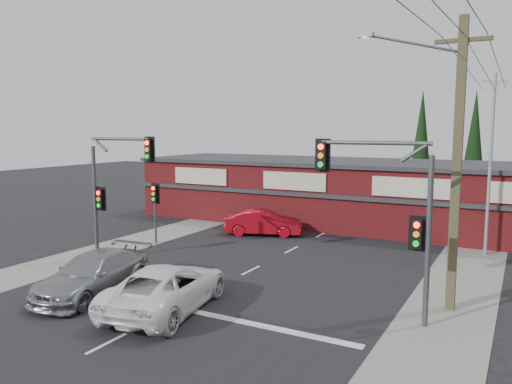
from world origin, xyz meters
The scene contains 18 objects.
ground centered at (0.00, 0.00, 0.00)m, with size 120.00×120.00×0.00m, color black.
road_strip centered at (0.00, 5.00, 0.01)m, with size 14.00×70.00×0.01m, color black.
verge_left centered at (-8.50, 5.00, 0.01)m, with size 3.00×70.00×0.02m, color gray.
verge_right centered at (8.50, 5.00, 0.01)m, with size 3.00×70.00×0.02m, color gray.
stop_line centered at (3.50, -1.50, 0.01)m, with size 6.50×0.35×0.01m, color silver.
white_suv centered at (-0.25, -1.73, 0.80)m, with size 2.65×5.76×1.60m, color white.
silver_suv centered at (-3.74, -1.81, 0.78)m, with size 2.20×5.41×1.57m, color #95979A.
red_sedan centered at (-3.04, 10.88, 0.75)m, with size 1.59×4.56×1.50m, color #AD0A17.
lane_dashes centered at (0.00, -0.49, 0.02)m, with size 0.12×36.61×0.01m.
shop_building centered at (-0.99, 16.99, 2.13)m, with size 27.30×8.40×4.22m.
conifer_near centered at (3.50, 24.00, 5.48)m, with size 1.80×1.80×9.25m.
conifer_far centered at (7.00, 26.00, 5.48)m, with size 1.80×1.80×9.25m.
traffic_mast_left centered at (-6.43, 2.00, 3.93)m, with size 3.77×0.27×5.97m.
traffic_mast_right centered at (6.86, 1.00, 3.95)m, with size 3.96×0.27×5.97m.
pedestal_signal centered at (-7.20, 6.01, 2.41)m, with size 0.55×0.27×3.38m.
utility_pole centered at (8.36, 2.99, 5.40)m, with size 4.38×0.59×10.00m.
steel_pole centered at (9.00, 12.00, 4.70)m, with size 1.20×0.16×9.00m.
power_lines centered at (8.47, -2.47, 9.04)m, with size 2.01×29.00×1.22m.
Camera 1 is at (10.57, -15.08, 6.29)m, focal length 35.00 mm.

